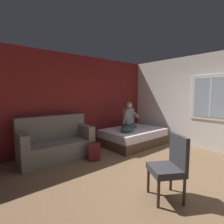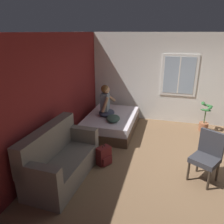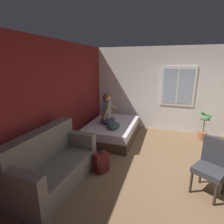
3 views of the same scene
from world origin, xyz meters
TOP-DOWN VIEW (x-y plane):
  - ground_plane at (0.00, 0.00)m, footprint 40.00×40.00m
  - wall_back_accent at (0.00, 3.13)m, footprint 9.87×0.16m
  - wall_side_with_window at (2.52, 0.00)m, footprint 0.19×7.51m
  - bed at (1.26, 2.18)m, footprint 1.91×1.34m
  - couch at (-1.08, 2.57)m, footprint 1.74×0.90m
  - side_chair at (-0.41, -0.15)m, footprint 0.63×0.63m
  - person_seated at (1.21, 2.31)m, footprint 0.54×0.46m
  - backpack at (-0.42, 1.88)m, footprint 0.35×0.34m
  - throw_pillow at (0.86, 2.01)m, footprint 0.54×0.45m
  - cell_phone at (0.93, 2.07)m, footprint 0.16×0.10m
  - potted_plant at (1.95, -0.41)m, footprint 0.39×0.37m

SIDE VIEW (x-z plane):
  - ground_plane at x=0.00m, z-range 0.00..0.00m
  - backpack at x=-0.42m, z-range -0.04..0.42m
  - bed at x=1.26m, z-range 0.00..0.48m
  - potted_plant at x=1.95m, z-range -0.12..0.73m
  - couch at x=-1.08m, z-range -0.13..0.91m
  - cell_phone at x=0.93m, z-range 0.48..0.49m
  - side_chair at x=-0.41m, z-range 0.04..1.02m
  - throw_pillow at x=0.86m, z-range 0.48..0.62m
  - person_seated at x=1.21m, z-range 0.40..1.27m
  - wall_back_accent at x=0.00m, z-range 0.00..2.70m
  - wall_side_with_window at x=2.52m, z-range 0.00..2.70m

